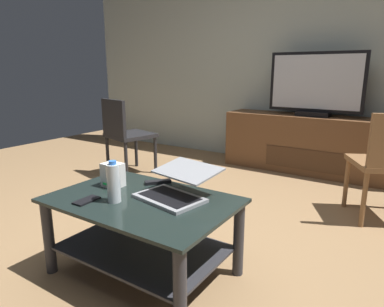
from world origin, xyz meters
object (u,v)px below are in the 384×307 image
(laptop, at_px, (177,187))
(tv_remote, at_px, (158,182))
(media_cabinet, at_px, (311,144))
(television, at_px, (316,86))
(side_chair, at_px, (124,132))
(router_box, at_px, (113,175))
(water_bottle_near, at_px, (114,183))
(coffee_table, at_px, (142,223))
(cell_phone, at_px, (87,200))

(laptop, relative_size, tv_remote, 2.73)
(media_cabinet, distance_m, laptop, 2.42)
(television, relative_size, side_chair, 1.18)
(router_box, relative_size, water_bottle_near, 0.63)
(television, distance_m, router_box, 2.55)
(water_bottle_near, xyz_separation_m, tv_remote, (0.01, 0.36, -0.10))
(coffee_table, relative_size, media_cabinet, 0.52)
(cell_phone, xyz_separation_m, tv_remote, (0.13, 0.44, 0.01))
(television, relative_size, tv_remote, 6.16)
(coffee_table, xyz_separation_m, router_box, (-0.28, 0.06, 0.22))
(coffee_table, relative_size, water_bottle_near, 4.46)
(laptop, xyz_separation_m, water_bottle_near, (-0.24, -0.24, 0.04))
(side_chair, distance_m, cell_phone, 1.95)
(side_chair, bearing_deg, laptop, -37.65)
(cell_phone, bearing_deg, coffee_table, 39.56)
(media_cabinet, bearing_deg, side_chair, -144.62)
(side_chair, bearing_deg, cell_phone, -51.67)
(side_chair, distance_m, laptop, 1.99)
(television, height_order, router_box, television)
(television, relative_size, water_bottle_near, 4.40)
(coffee_table, xyz_separation_m, media_cabinet, (0.26, 2.54, 0.02))
(tv_remote, bearing_deg, coffee_table, -31.92)
(television, distance_m, laptop, 2.44)
(television, relative_size, cell_phone, 7.05)
(coffee_table, relative_size, laptop, 2.29)
(side_chair, relative_size, router_box, 5.87)
(television, bearing_deg, media_cabinet, 90.00)
(television, bearing_deg, tv_remote, -98.59)
(side_chair, height_order, router_box, side_chair)
(water_bottle_near, bearing_deg, television, 82.40)
(media_cabinet, relative_size, side_chair, 2.31)
(side_chair, bearing_deg, coffee_table, -43.19)
(water_bottle_near, height_order, cell_phone, water_bottle_near)
(coffee_table, xyz_separation_m, water_bottle_near, (-0.09, -0.11, 0.25))
(laptop, height_order, router_box, laptop)
(television, distance_m, tv_remote, 2.35)
(laptop, bearing_deg, cell_phone, -139.09)
(side_chair, relative_size, tv_remote, 5.21)
(media_cabinet, bearing_deg, water_bottle_near, -97.54)
(coffee_table, xyz_separation_m, television, (0.26, 2.52, 0.66))
(coffee_table, bearing_deg, water_bottle_near, -130.40)
(media_cabinet, relative_size, laptop, 4.41)
(tv_remote, bearing_deg, side_chair, 179.96)
(side_chair, relative_size, water_bottle_near, 3.72)
(coffee_table, xyz_separation_m, cell_phone, (-0.22, -0.19, 0.15))
(television, distance_m, water_bottle_near, 2.68)
(router_box, height_order, tv_remote, router_box)
(router_box, bearing_deg, side_chair, 131.99)
(cell_phone, bearing_deg, water_bottle_near, 31.22)
(router_box, relative_size, tv_remote, 0.89)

